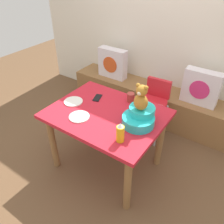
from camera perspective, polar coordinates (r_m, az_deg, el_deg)
The scene contains 15 objects.
ground_plane at distance 2.76m, azimuth -1.21°, elevation -12.79°, with size 8.00×8.00×0.00m, color brown.
back_wall at distance 3.23m, azimuth 14.72°, elevation 20.72°, with size 4.40×0.10×2.60m, color silver.
window_bench at distance 3.42m, azimuth 10.38°, elevation 2.35°, with size 2.60×0.44×0.46m, color olive.
pillow_floral_left at distance 3.49m, azimuth 0.15°, elevation 12.11°, with size 0.44×0.15×0.44m.
pillow_floral_right at distance 3.03m, azimuth 21.37°, elevation 5.72°, with size 0.44×0.15×0.44m.
book_stack at distance 3.28m, azimuth 10.99°, elevation 6.30°, with size 0.20×0.14×0.08m, color purple.
dining_table at distance 2.33m, azimuth -1.39°, elevation -2.48°, with size 1.13×0.87×0.74m.
highchair at distance 2.86m, azimuth 10.34°, elevation 2.26°, with size 0.34×0.46×0.79m.
infant_seat_teal at distance 2.10m, azimuth 6.88°, elevation -1.30°, with size 0.30×0.33×0.16m.
teddy_bear at distance 1.98m, azimuth 7.29°, elevation 3.49°, with size 0.13×0.12×0.25m.
ketchup_bottle at distance 1.89m, azimuth 2.08°, elevation -5.22°, with size 0.07×0.07×0.18m.
coffee_mug at distance 2.42m, azimuth 4.74°, elevation 3.66°, with size 0.12×0.08×0.09m.
dinner_plate_near at distance 2.22m, azimuth -8.20°, elevation -1.16°, with size 0.20×0.20×0.01m, color white.
dinner_plate_far at distance 2.46m, azimuth -9.65°, elevation 2.60°, with size 0.20×0.20×0.01m, color white.
cell_phone at distance 2.50m, azimuth -3.67°, elevation 3.57°, with size 0.07×0.14×0.01m, color black.
Camera 1 is at (1.09, -1.49, 2.05)m, focal length 36.54 mm.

